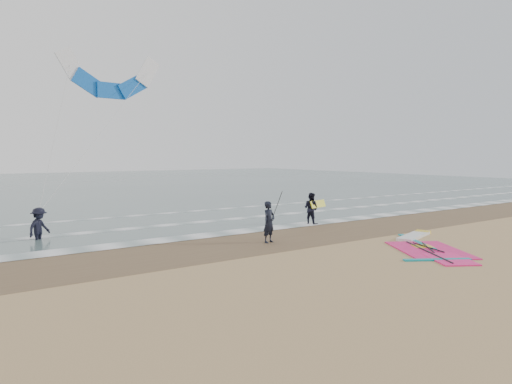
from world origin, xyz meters
TOP-DOWN VIEW (x-y plane):
  - ground at (0.00, 0.00)m, footprint 120.00×120.00m
  - sea_water at (0.00, 48.00)m, footprint 120.00×80.00m
  - wet_sand_band at (0.00, 6.00)m, footprint 120.00×5.00m
  - foam_waterline at (0.00, 10.44)m, footprint 120.00×9.15m
  - windsurf_rig at (4.34, 1.03)m, footprint 5.67×5.36m
  - person_standing at (-0.38, 5.30)m, footprint 0.73×0.58m
  - person_walking at (4.46, 8.14)m, footprint 0.85×0.97m
  - person_wading at (-8.23, 11.39)m, footprint 1.30×1.23m
  - held_pole at (-0.08, 5.30)m, footprint 0.17×0.86m
  - carried_kiteboard at (4.86, 8.04)m, footprint 1.30×0.51m
  - surf_kite at (-3.60, 15.83)m, footprint 7.58×4.61m

SIDE VIEW (x-z plane):
  - ground at x=0.00m, z-range 0.00..0.00m
  - wet_sand_band at x=0.00m, z-range 0.00..0.01m
  - sea_water at x=0.00m, z-range 0.00..0.02m
  - foam_waterline at x=0.00m, z-range 0.02..0.04m
  - windsurf_rig at x=4.34m, z-range -0.03..0.10m
  - person_walking at x=4.46m, z-range 0.00..1.68m
  - person_standing at x=-0.38m, z-range 0.00..1.75m
  - person_wading at x=-8.23m, z-range 0.00..1.77m
  - carried_kiteboard at x=4.86m, z-range 0.87..1.26m
  - held_pole at x=-0.08m, z-range 0.37..2.19m
  - surf_kite at x=-3.60m, z-range 3.74..11.96m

